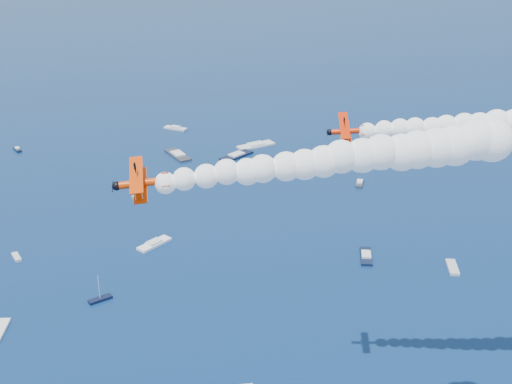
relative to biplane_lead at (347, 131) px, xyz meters
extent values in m
cube|color=black|center=(-4.28, 132.47, -54.72)|extent=(13.22, 11.96, 0.70)
cube|color=silver|center=(42.79, 45.06, -54.72)|extent=(4.07, 8.06, 0.70)
cube|color=black|center=(-46.99, 41.85, -54.72)|extent=(5.91, 4.19, 0.70)
cube|color=black|center=(22.11, 53.64, -54.72)|extent=(5.12, 9.94, 0.70)
cube|color=white|center=(-34.13, 68.23, -54.72)|extent=(9.80, 9.26, 0.70)
cube|color=black|center=(-85.01, 149.73, -54.72)|extent=(4.01, 5.71, 0.70)
cube|color=#2F333E|center=(-25.58, 136.17, -54.72)|extent=(9.80, 14.78, 0.70)
cube|color=silver|center=(-25.59, 166.56, -54.72)|extent=(9.77, 7.73, 0.70)
cube|color=#303340|center=(33.65, 101.87, -54.72)|extent=(4.64, 7.38, 0.70)
cube|color=silver|center=(-70.63, 65.70, -54.72)|extent=(3.45, 5.16, 0.70)
cube|color=silver|center=(4.20, 142.41, -54.72)|extent=(15.37, 10.01, 0.70)
camera|label=1|loc=(-28.59, -102.71, 36.57)|focal=48.54mm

